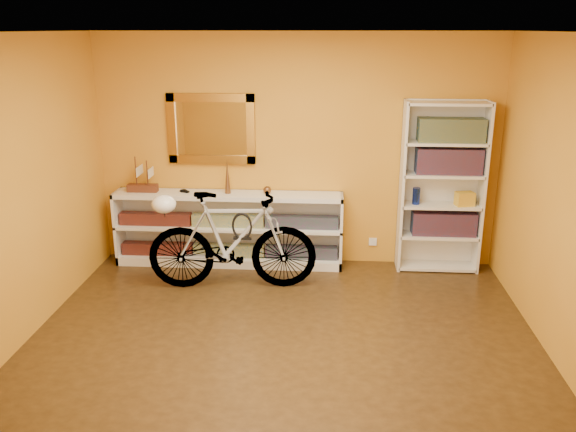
# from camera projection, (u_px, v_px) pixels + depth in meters

# --- Properties ---
(floor) EXTENTS (4.50, 4.00, 0.01)m
(floor) POSITION_uv_depth(u_px,v_px,m) (282.00, 345.00, 5.19)
(floor) COLOR black
(floor) RESTS_ON ground
(ceiling) EXTENTS (4.50, 4.00, 0.01)m
(ceiling) POSITION_uv_depth(u_px,v_px,m) (281.00, 31.00, 4.40)
(ceiling) COLOR silver
(ceiling) RESTS_ON ground
(back_wall) EXTENTS (4.50, 0.01, 2.60)m
(back_wall) POSITION_uv_depth(u_px,v_px,m) (296.00, 151.00, 6.70)
(back_wall) COLOR #C37E1D
(back_wall) RESTS_ON ground
(left_wall) EXTENTS (0.01, 4.00, 2.60)m
(left_wall) POSITION_uv_depth(u_px,v_px,m) (12.00, 195.00, 4.95)
(left_wall) COLOR #C37E1D
(left_wall) RESTS_ON ground
(right_wall) EXTENTS (0.01, 4.00, 2.60)m
(right_wall) POSITION_uv_depth(u_px,v_px,m) (570.00, 206.00, 4.64)
(right_wall) COLOR #C37E1D
(right_wall) RESTS_ON ground
(gilt_mirror) EXTENTS (0.98, 0.06, 0.78)m
(gilt_mirror) POSITION_uv_depth(u_px,v_px,m) (211.00, 129.00, 6.65)
(gilt_mirror) COLOR #91621A
(gilt_mirror) RESTS_ON back_wall
(wall_socket) EXTENTS (0.09, 0.02, 0.09)m
(wall_socket) POSITION_uv_depth(u_px,v_px,m) (373.00, 242.00, 6.94)
(wall_socket) COLOR silver
(wall_socket) RESTS_ON back_wall
(console_unit) EXTENTS (2.60, 0.35, 0.85)m
(console_unit) POSITION_uv_depth(u_px,v_px,m) (229.00, 229.00, 6.84)
(console_unit) COLOR silver
(console_unit) RESTS_ON floor
(cd_row_lower) EXTENTS (2.50, 0.13, 0.14)m
(cd_row_lower) POSITION_uv_depth(u_px,v_px,m) (229.00, 250.00, 6.90)
(cd_row_lower) COLOR black
(cd_row_lower) RESTS_ON console_unit
(cd_row_upper) EXTENTS (2.50, 0.13, 0.14)m
(cd_row_upper) POSITION_uv_depth(u_px,v_px,m) (228.00, 220.00, 6.79)
(cd_row_upper) COLOR navy
(cd_row_upper) RESTS_ON console_unit
(model_ship) EXTENTS (0.34, 0.13, 0.41)m
(model_ship) POSITION_uv_depth(u_px,v_px,m) (142.00, 174.00, 6.71)
(model_ship) COLOR #452013
(model_ship) RESTS_ON console_unit
(toy_car) EXTENTS (0.00, 0.00, 0.00)m
(toy_car) POSITION_uv_depth(u_px,v_px,m) (185.00, 192.00, 6.74)
(toy_car) COLOR black
(toy_car) RESTS_ON console_unit
(bronze_ornament) EXTENTS (0.07, 0.07, 0.39)m
(bronze_ornament) POSITION_uv_depth(u_px,v_px,m) (227.00, 176.00, 6.65)
(bronze_ornament) COLOR brown
(bronze_ornament) RESTS_ON console_unit
(decorative_orb) EXTENTS (0.09, 0.09, 0.09)m
(decorative_orb) POSITION_uv_depth(u_px,v_px,m) (267.00, 190.00, 6.67)
(decorative_orb) COLOR brown
(decorative_orb) RESTS_ON console_unit
(bookcase) EXTENTS (0.90, 0.30, 1.90)m
(bookcase) POSITION_uv_depth(u_px,v_px,m) (442.00, 188.00, 6.54)
(bookcase) COLOR silver
(bookcase) RESTS_ON floor
(book_row_a) EXTENTS (0.70, 0.22, 0.26)m
(book_row_a) POSITION_uv_depth(u_px,v_px,m) (443.00, 223.00, 6.66)
(book_row_a) COLOR maroon
(book_row_a) RESTS_ON bookcase
(book_row_b) EXTENTS (0.70, 0.22, 0.28)m
(book_row_b) POSITION_uv_depth(u_px,v_px,m) (449.00, 161.00, 6.45)
(book_row_b) COLOR maroon
(book_row_b) RESTS_ON bookcase
(book_row_c) EXTENTS (0.70, 0.22, 0.25)m
(book_row_c) POSITION_uv_depth(u_px,v_px,m) (451.00, 130.00, 6.35)
(book_row_c) COLOR navy
(book_row_c) RESTS_ON bookcase
(travel_mug) EXTENTS (0.08, 0.08, 0.19)m
(travel_mug) POSITION_uv_depth(u_px,v_px,m) (416.00, 196.00, 6.57)
(travel_mug) COLOR navy
(travel_mug) RESTS_ON bookcase
(red_tin) EXTENTS (0.19, 0.19, 0.20)m
(red_tin) POSITION_uv_depth(u_px,v_px,m) (427.00, 132.00, 6.40)
(red_tin) COLOR maroon
(red_tin) RESTS_ON bookcase
(yellow_bag) EXTENTS (0.22, 0.17, 0.15)m
(yellow_bag) POSITION_uv_depth(u_px,v_px,m) (465.00, 199.00, 6.52)
(yellow_bag) COLOR gold
(yellow_bag) RESTS_ON bookcase
(bicycle) EXTENTS (0.62, 1.82, 1.05)m
(bicycle) POSITION_uv_depth(u_px,v_px,m) (232.00, 241.00, 6.17)
(bicycle) COLOR silver
(bicycle) RESTS_ON floor
(helmet) EXTENTS (0.25, 0.24, 0.19)m
(helmet) POSITION_uv_depth(u_px,v_px,m) (164.00, 204.00, 6.04)
(helmet) COLOR white
(helmet) RESTS_ON bicycle
(u_lock) EXTENTS (0.21, 0.02, 0.21)m
(u_lock) POSITION_uv_depth(u_px,v_px,m) (242.00, 226.00, 6.13)
(u_lock) COLOR black
(u_lock) RESTS_ON bicycle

